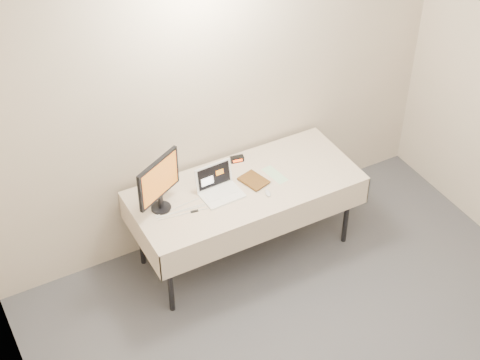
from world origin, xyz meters
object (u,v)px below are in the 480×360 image
laptop (218,187)px  book (246,175)px  table (245,191)px  monitor (159,181)px

laptop → book: size_ratio=1.48×
table → laptop: laptop is taller
laptop → monitor: 0.52m
book → laptop: bearing=155.1°
table → monitor: 0.78m
table → monitor: size_ratio=4.04×
table → monitor: bearing=174.6°
laptop → book: (0.23, -0.04, 0.06)m
monitor → book: (0.70, -0.08, -0.16)m
table → monitor: (-0.70, 0.07, 0.33)m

